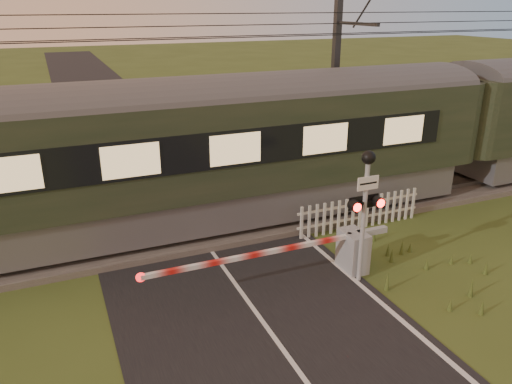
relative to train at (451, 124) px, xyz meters
name	(u,v)px	position (x,y,z in m)	size (l,w,h in m)	color
ground	(291,362)	(-9.51, -6.50, -2.36)	(160.00, 160.00, 0.00)	#3B4B1C
road	(298,369)	(-9.49, -6.73, -2.35)	(6.00, 140.00, 0.03)	black
track_bed	(195,226)	(-9.51, 0.00, -2.30)	(140.00, 3.40, 0.39)	#47423D
overhead_wires	(185,29)	(-9.51, 0.00, 3.36)	(120.00, 0.62, 0.62)	black
train	(451,124)	(0.00, 0.00, 0.00)	(44.69, 3.08, 4.17)	slate
boom_gate	(343,251)	(-6.79, -3.94, -1.78)	(6.33, 0.81, 1.07)	gray
crossing_signal	(366,194)	(-6.65, -4.47, -0.10)	(0.84, 0.35, 3.30)	gray
picket_fence	(360,212)	(-4.93, -1.89, -1.86)	(4.17, 0.08, 1.00)	silver
catenary_mast	(336,82)	(-3.47, 2.23, 1.36)	(0.23, 2.46, 7.17)	#2D2D30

